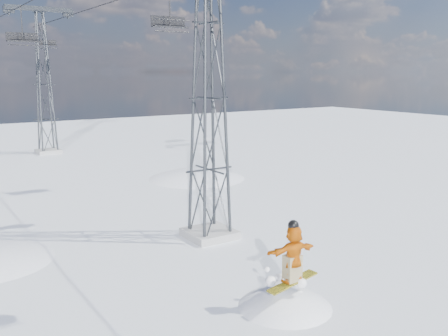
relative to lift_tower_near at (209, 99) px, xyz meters
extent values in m
plane|color=white|center=(-0.80, -8.00, -5.47)|extent=(120.00, 120.00, 0.00)
sphere|color=white|center=(5.20, 10.00, -14.97)|extent=(20.00, 20.00, 20.00)
cube|color=#999999|center=(0.00, 0.00, -5.32)|extent=(1.80, 1.80, 0.30)
cube|color=#999999|center=(0.00, 25.00, -5.32)|extent=(1.80, 1.80, 0.30)
cube|color=#2F3337|center=(0.00, 25.00, 5.78)|extent=(5.00, 0.35, 0.35)
cube|color=#2F3337|center=(-2.20, 25.00, 5.58)|extent=(0.80, 0.25, 0.50)
cube|color=#2F3337|center=(2.20, 25.00, 5.58)|extent=(0.80, 0.25, 0.50)
cube|color=gold|center=(-1.36, -6.56, -4.62)|extent=(1.66, 0.45, 0.23)
imported|color=#CD6009|center=(-1.36, -6.56, -3.80)|extent=(1.52, 0.64, 1.59)
cube|color=#8C7C56|center=(-1.36, -6.56, -4.23)|extent=(0.48, 0.39, 0.73)
sphere|color=black|center=(-1.36, -6.56, -3.03)|extent=(0.30, 0.30, 0.30)
cylinder|color=black|center=(2.20, 7.36, 4.32)|extent=(0.08, 0.08, 2.12)
cube|color=black|center=(2.20, 7.36, 3.26)|extent=(1.93, 0.43, 0.08)
cube|color=black|center=(2.20, 7.58, 3.55)|extent=(1.93, 0.06, 0.53)
cylinder|color=black|center=(2.20, 7.12, 3.02)|extent=(1.93, 0.06, 0.06)
cylinder|color=black|center=(2.20, 7.07, 3.60)|extent=(1.93, 0.05, 0.05)
cylinder|color=black|center=(-2.20, 20.86, 4.23)|extent=(0.08, 0.08, 2.30)
cube|color=black|center=(-2.20, 20.86, 3.08)|extent=(2.09, 0.47, 0.08)
cube|color=black|center=(-2.20, 21.09, 3.39)|extent=(2.09, 0.06, 0.58)
cylinder|color=black|center=(-2.20, 20.60, 2.82)|extent=(2.09, 0.06, 0.06)
cylinder|color=black|center=(-2.20, 20.54, 3.45)|extent=(2.09, 0.05, 0.05)
cylinder|color=black|center=(2.20, 32.09, 4.39)|extent=(0.07, 0.07, 1.98)
cube|color=black|center=(2.20, 32.09, 3.40)|extent=(1.80, 0.41, 0.07)
cube|color=black|center=(2.20, 32.28, 3.67)|extent=(1.80, 0.05, 0.50)
cylinder|color=black|center=(2.20, 31.86, 3.17)|extent=(1.80, 0.05, 0.05)
cylinder|color=black|center=(2.20, 31.81, 3.71)|extent=(1.80, 0.05, 0.05)
camera|label=1|loc=(-9.90, -16.22, 1.00)|focal=40.00mm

